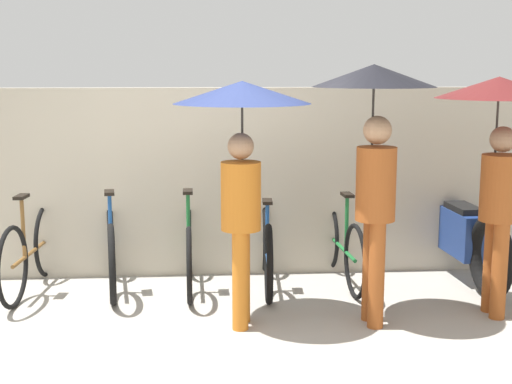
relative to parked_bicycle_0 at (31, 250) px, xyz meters
name	(u,v)px	position (x,y,z in m)	size (l,w,h in m)	color
ground_plane	(186,349)	(1.48, -1.54, -0.39)	(30.00, 30.00, 0.00)	#9E998E
back_wall	(189,183)	(1.48, 0.44, 0.56)	(12.18, 0.12, 1.89)	#B2A893
parked_bicycle_0	(31,250)	(0.00, 0.00, 0.00)	(0.44, 1.72, 1.10)	black
parked_bicycle_1	(111,249)	(0.74, 0.04, -0.01)	(0.44, 1.72, 1.08)	black
parked_bicycle_2	(189,249)	(1.48, -0.01, -0.02)	(0.44, 1.67, 1.01)	black
parked_bicycle_3	(267,247)	(2.22, 0.00, -0.01)	(0.44, 1.76, 1.09)	black
parked_bicycle_4	(341,245)	(2.96, 0.07, -0.02)	(0.44, 1.70, 0.98)	black
pedestrian_leading	(242,129)	(1.94, -0.98, 1.21)	(1.11, 1.11, 1.98)	#C66B1E
pedestrian_center	(374,122)	(3.00, -1.02, 1.26)	(1.00, 1.00, 2.11)	#9E4C1E
pedestrian_trailing	(499,126)	(4.08, -0.88, 1.21)	(1.05, 1.05, 2.01)	#9E4C1E
motorcycle	(462,237)	(4.18, 0.08, 0.03)	(0.58, 2.03, 0.95)	black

